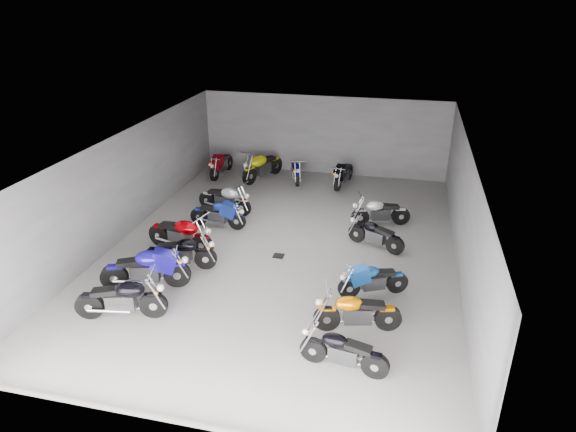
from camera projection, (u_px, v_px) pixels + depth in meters
name	position (u px, v px, depth m)	size (l,w,h in m)	color
ground	(283.00, 248.00, 15.36)	(14.00, 14.00, 0.00)	#9B9993
wall_back	(323.00, 135.00, 20.91)	(10.00, 0.10, 3.20)	gray
wall_left	(124.00, 185.00, 15.74)	(0.10, 14.00, 3.20)	gray
wall_right	(464.00, 215.00, 13.65)	(0.10, 14.00, 3.20)	gray
ceiling	(282.00, 144.00, 14.03)	(10.00, 14.00, 0.04)	black
drain_grate	(279.00, 256.00, 14.91)	(0.32, 0.32, 0.01)	black
motorcycle_left_a	(122.00, 299.00, 11.95)	(2.13, 0.69, 0.95)	black
motorcycle_left_b	(146.00, 269.00, 13.13)	(2.24, 0.87, 1.01)	black
motorcycle_left_c	(181.00, 253.00, 14.08)	(2.02, 0.58, 0.90)	black
motorcycle_left_d	(181.00, 234.00, 15.02)	(2.21, 0.63, 0.98)	black
motorcycle_left_e	(218.00, 214.00, 16.53)	(1.91, 0.40, 0.84)	black
motorcycle_left_f	(225.00, 199.00, 17.60)	(2.03, 0.64, 0.91)	black
motorcycle_right_a	(343.00, 351.00, 10.35)	(1.87, 0.46, 0.83)	black
motorcycle_right_b	(357.00, 312.00, 11.53)	(1.98, 0.62, 0.88)	black
motorcycle_right_c	(373.00, 280.00, 12.86)	(1.72, 0.89, 0.81)	black
motorcycle_right_e	(375.00, 234.00, 15.22)	(1.73, 0.88, 0.81)	black
motorcycle_right_f	(380.00, 212.00, 16.65)	(1.90, 0.72, 0.86)	black
motorcycle_back_a	(221.00, 164.00, 21.05)	(0.43, 2.06, 0.90)	black
motorcycle_back_b	(262.00, 166.00, 20.60)	(1.10, 2.18, 1.02)	black
motorcycle_back_c	(296.00, 170.00, 20.48)	(0.69, 1.81, 0.82)	black
motorcycle_back_d	(343.00, 174.00, 20.01)	(0.54, 1.97, 0.87)	black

